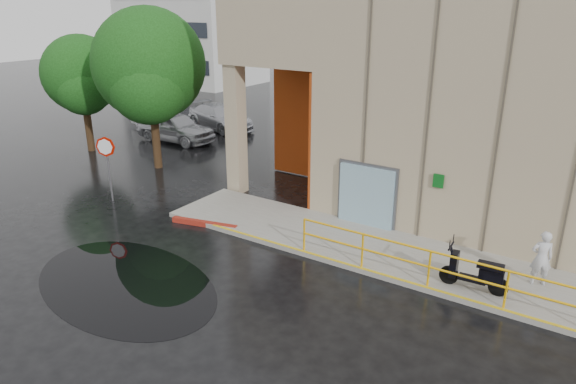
# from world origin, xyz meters

# --- Properties ---
(ground) EXTENTS (120.00, 120.00, 0.00)m
(ground) POSITION_xyz_m (0.00, 0.00, 0.00)
(ground) COLOR black
(ground) RESTS_ON ground
(sidewalk) EXTENTS (20.00, 3.00, 0.15)m
(sidewalk) POSITION_xyz_m (4.00, 4.50, 0.07)
(sidewalk) COLOR gray
(sidewalk) RESTS_ON ground
(building) EXTENTS (20.00, 10.17, 8.00)m
(building) POSITION_xyz_m (5.10, 10.98, 4.21)
(building) COLOR tan
(building) RESTS_ON ground
(guardrail) EXTENTS (9.56, 0.06, 1.03)m
(guardrail) POSITION_xyz_m (4.25, 3.15, 0.68)
(guardrail) COLOR #FFB80D
(guardrail) RESTS_ON sidewalk
(person) EXTENTS (0.65, 0.56, 1.52)m
(person) POSITION_xyz_m (5.69, 4.83, 0.91)
(person) COLOR silver
(person) RESTS_ON sidewalk
(scooter) EXTENTS (1.74, 0.66, 1.33)m
(scooter) POSITION_xyz_m (4.35, 3.61, 0.91)
(scooter) COLOR black
(scooter) RESTS_ON sidewalk
(stop_sign) EXTENTS (0.71, 0.34, 2.52)m
(stop_sign) POSITION_xyz_m (-8.97, 2.92, 1.84)
(stop_sign) COLOR slate
(stop_sign) RESTS_ON ground
(red_curb) EXTENTS (2.38, 0.73, 0.18)m
(red_curb) POSITION_xyz_m (-4.41, 3.06, 0.09)
(red_curb) COLOR maroon
(red_curb) RESTS_ON ground
(puddle) EXTENTS (6.88, 4.96, 0.01)m
(puddle) POSITION_xyz_m (-3.65, -0.96, 0.00)
(puddle) COLOR black
(puddle) RESTS_ON ground
(car_a) EXTENTS (4.63, 1.89, 1.58)m
(car_a) POSITION_xyz_m (-13.35, 10.76, 0.79)
(car_a) COLOR #A5A7AC
(car_a) RESTS_ON ground
(car_b) EXTENTS (4.45, 2.13, 1.41)m
(car_b) POSITION_xyz_m (-16.06, 12.24, 0.70)
(car_b) COLOR white
(car_b) RESTS_ON ground
(car_c) EXTENTS (5.31, 3.28, 1.44)m
(car_c) POSITION_xyz_m (-13.26, 14.36, 0.72)
(car_c) COLOR #B9BAC1
(car_c) RESTS_ON ground
(tree_near) EXTENTS (4.84, 4.84, 7.05)m
(tree_near) POSITION_xyz_m (-10.52, 6.74, 4.44)
(tree_near) COLOR black
(tree_near) RESTS_ON ground
(tree_far) EXTENTS (3.80, 3.76, 5.75)m
(tree_far) POSITION_xyz_m (-15.52, 6.95, 3.71)
(tree_far) COLOR black
(tree_far) RESTS_ON ground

